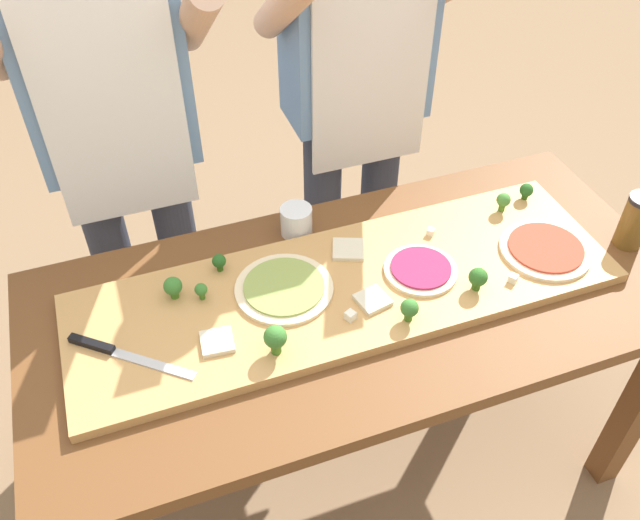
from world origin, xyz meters
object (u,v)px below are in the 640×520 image
pizza_slice_near_left (217,342)px  broccoli_floret_center_left (526,191)px  broccoli_floret_front_mid (503,201)px  cook_left (116,127)px  pizza_whole_tomato_red (545,249)px  broccoli_floret_front_right (409,309)px  cheese_crumble_c (350,316)px  cook_right (357,83)px  chefs_knife (113,351)px  cheese_crumble_b (431,232)px  broccoli_floret_center_right (219,262)px  pizza_whole_beet_magenta (421,270)px  pizza_whole_pesto_green (284,288)px  broccoli_floret_back_left (173,287)px  cheese_crumble_a (513,278)px  pizza_slice_far_right (373,300)px  sauce_jar (635,221)px  prep_table (356,325)px  broccoli_floret_back_right (275,338)px  broccoli_floret_front_left (478,278)px  pizza_slice_near_right (348,250)px  flour_cup (296,222)px  broccoli_floret_back_mid (201,290)px

pizza_slice_near_left → broccoli_floret_center_left: broccoli_floret_center_left is taller
broccoli_floret_front_mid → cook_left: bearing=154.9°
pizza_whole_tomato_red → broccoli_floret_front_right: bearing=-168.1°
cheese_crumble_c → cook_right: cook_right is taller
chefs_knife → cheese_crumble_b: cheese_crumble_b is taller
broccoli_floret_center_right → pizza_whole_beet_magenta: bearing=-20.7°
pizza_whole_pesto_green → broccoli_floret_back_left: (-0.25, 0.07, 0.03)m
cheese_crumble_a → cheese_crumble_c: bearing=177.0°
pizza_slice_far_right → broccoli_floret_center_right: bearing=143.8°
pizza_slice_far_right → pizza_whole_beet_magenta: bearing=19.2°
pizza_slice_near_left → cheese_crumble_a: (0.72, -0.05, 0.00)m
pizza_whole_beet_magenta → broccoli_floret_front_mid: size_ratio=3.29×
pizza_slice_near_left → sauce_jar: bearing=-0.7°
broccoli_floret_center_left → cheese_crumble_b: (-0.31, -0.05, -0.02)m
pizza_whole_beet_magenta → broccoli_floret_center_left: (0.40, 0.16, 0.02)m
sauce_jar → cook_left: cook_left is taller
pizza_whole_tomato_red → cheese_crumble_a: 0.15m
broccoli_floret_back_left → broccoli_floret_center_right: bearing=23.1°
prep_table → cheese_crumble_a: 0.40m
broccoli_floret_back_right → broccoli_floret_back_left: bearing=126.2°
pizza_whole_tomato_red → broccoli_floret_front_left: size_ratio=3.76×
prep_table → pizza_slice_near_right: (0.03, 0.13, 0.14)m
cook_left → broccoli_floret_back_right: bearing=-73.1°
cook_right → broccoli_floret_front_right: bearing=-102.4°
prep_table → broccoli_floret_back_right: bearing=-153.9°
broccoli_floret_back_right → pizza_whole_beet_magenta: bearing=16.1°
broccoli_floret_front_left → cheese_crumble_b: 0.22m
cheese_crumble_a → pizza_slice_near_left: bearing=175.7°
pizza_whole_beet_magenta → broccoli_floret_center_right: 0.49m
cheese_crumble_c → flour_cup: flour_cup is taller
cheese_crumble_a → flour_cup: size_ratio=0.23×
pizza_slice_far_right → pizza_slice_near_right: 0.18m
broccoli_floret_back_right → broccoli_floret_front_left: 0.51m
prep_table → broccoli_floret_front_left: size_ratio=26.12×
chefs_knife → broccoli_floret_back_right: (0.33, -0.12, 0.04)m
pizza_whole_pesto_green → broccoli_floret_front_mid: (0.65, 0.09, 0.03)m
pizza_slice_near_right → broccoli_floret_center_right: broccoli_floret_center_right is taller
broccoli_floret_back_right → cheese_crumble_c: broccoli_floret_back_right is taller
broccoli_floret_center_right → cook_right: cook_right is taller
pizza_slice_near_left → cheese_crumble_b: cheese_crumble_b is taller
broccoli_floret_front_right → broccoli_floret_center_right: broccoli_floret_front_right is taller
broccoli_floret_center_left → cheese_crumble_a: broccoli_floret_center_left is taller
broccoli_floret_back_mid → cheese_crumble_a: broccoli_floret_back_mid is taller
pizza_slice_far_right → cook_left: 0.81m
cheese_crumble_c → cheese_crumble_a: bearing=-3.0°
broccoli_floret_front_left → sauce_jar: sauce_jar is taller
broccoli_floret_front_left → cook_left: cook_left is taller
pizza_slice_near_right → cheese_crumble_b: 0.23m
broccoli_floret_front_left → cook_right: bearing=93.4°
prep_table → cheese_crumble_c: 0.18m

